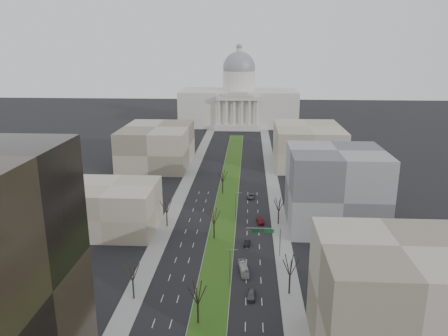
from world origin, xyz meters
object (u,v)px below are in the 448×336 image
at_px(car_red, 260,221).
at_px(car_grey_far, 251,196).
at_px(car_black, 247,243).
at_px(car_grey_near, 251,295).
at_px(box_van, 244,268).

relative_size(car_red, car_grey_far, 0.93).
xyz_separation_m(car_black, car_red, (4.02, 15.91, 0.04)).
bearing_deg(car_black, car_red, 83.42).
height_order(car_grey_near, car_grey_far, car_grey_near).
distance_m(car_black, box_van, 15.38).
height_order(car_grey_near, car_black, car_grey_near).
height_order(car_grey_near, car_red, car_grey_near).
distance_m(car_black, car_red, 16.41).
distance_m(car_grey_near, box_van, 11.31).
bearing_deg(car_red, car_black, -112.34).
xyz_separation_m(car_grey_near, car_grey_far, (-0.01, 65.61, -0.07)).
bearing_deg(car_red, car_grey_near, -102.01).
relative_size(car_black, car_red, 0.83).
bearing_deg(car_grey_far, box_van, -88.52).
relative_size(car_grey_near, car_red, 0.96).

